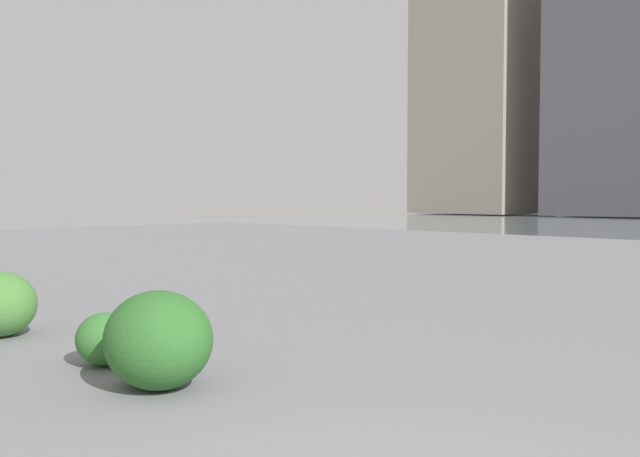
# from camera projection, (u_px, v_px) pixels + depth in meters

# --- Properties ---
(building_highrise) EXTENTS (12.36, 12.37, 30.21)m
(building_highrise) POSITION_uv_depth(u_px,v_px,m) (483.00, 83.00, 75.74)
(building_highrise) COLOR #9E9384
(building_highrise) RESTS_ON ground
(shrub_low) EXTENTS (0.94, 0.84, 0.80)m
(shrub_low) POSITION_uv_depth(u_px,v_px,m) (0.00, 304.00, 8.01)
(shrub_low) COLOR #477F38
(shrub_low) RESTS_ON ground
(shrub_round) EXTENTS (0.74, 0.66, 0.63)m
(shrub_round) POSITION_uv_depth(u_px,v_px,m) (147.00, 351.00, 5.89)
(shrub_round) COLOR #477F38
(shrub_round) RESTS_ON ground
(shrub_wide) EXTENTS (1.03, 0.93, 0.88)m
(shrub_wide) POSITION_uv_depth(u_px,v_px,m) (158.00, 340.00, 5.80)
(shrub_wide) COLOR #2D6628
(shrub_wide) RESTS_ON ground
(shrub_tall) EXTENTS (0.63, 0.57, 0.54)m
(shrub_tall) POSITION_uv_depth(u_px,v_px,m) (105.00, 339.00, 6.62)
(shrub_tall) COLOR #387533
(shrub_tall) RESTS_ON ground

